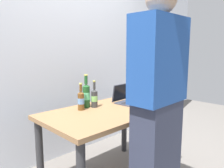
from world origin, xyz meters
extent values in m
cube|color=olive|center=(0.00, 0.00, 0.71)|extent=(1.27, 0.76, 0.04)
cylinder|color=#2D2D30|center=(0.57, -0.32, 0.34)|extent=(0.07, 0.07, 0.69)
cylinder|color=#2D2D30|center=(-0.57, 0.32, 0.34)|extent=(0.07, 0.07, 0.69)
cylinder|color=#2D2D30|center=(0.57, 0.32, 0.34)|extent=(0.07, 0.07, 0.69)
cube|color=#383D4C|center=(0.38, 0.02, 0.73)|extent=(0.35, 0.27, 0.01)
cube|color=#232326|center=(0.38, 0.00, 0.74)|extent=(0.29, 0.17, 0.00)
cube|color=#383D4C|center=(0.37, 0.16, 0.83)|extent=(0.33, 0.06, 0.19)
cube|color=black|center=(0.37, 0.16, 0.83)|extent=(0.30, 0.05, 0.17)
cylinder|color=brown|center=(-0.19, 0.19, 0.81)|extent=(0.06, 0.06, 0.16)
cone|color=brown|center=(-0.19, 0.19, 0.90)|extent=(0.06, 0.06, 0.02)
cylinder|color=brown|center=(-0.19, 0.19, 0.94)|extent=(0.03, 0.03, 0.07)
cylinder|color=#BFB74C|center=(-0.19, 0.19, 0.98)|extent=(0.03, 0.03, 0.01)
cylinder|color=#5E89BB|center=(-0.19, 0.19, 0.81)|extent=(0.06, 0.06, 0.06)
cylinder|color=#1E5123|center=(-0.09, 0.23, 0.83)|extent=(0.07, 0.07, 0.21)
cone|color=#1E5123|center=(-0.09, 0.23, 0.95)|extent=(0.07, 0.07, 0.03)
cylinder|color=#1E5123|center=(-0.09, 0.23, 1.01)|extent=(0.03, 0.03, 0.08)
cylinder|color=#BFB74C|center=(-0.09, 0.23, 1.05)|extent=(0.04, 0.04, 0.01)
cylinder|color=#5CC884|center=(-0.09, 0.23, 0.84)|extent=(0.07, 0.07, 0.07)
cylinder|color=#333333|center=(-0.03, 0.18, 0.81)|extent=(0.06, 0.06, 0.16)
cone|color=#333333|center=(-0.03, 0.18, 0.90)|extent=(0.06, 0.06, 0.02)
cylinder|color=#333333|center=(-0.03, 0.18, 0.95)|extent=(0.03, 0.03, 0.08)
cylinder|color=#BFB74C|center=(-0.03, 0.18, 0.99)|extent=(0.03, 0.03, 0.01)
cylinder|color=#7BBA5C|center=(-0.03, 0.18, 0.82)|extent=(0.06, 0.06, 0.06)
cube|color=#2D3347|center=(-0.11, -0.62, 0.47)|extent=(0.38, 0.22, 0.93)
cube|color=#1E4793|center=(-0.11, -0.62, 1.23)|extent=(0.45, 0.23, 0.59)
cube|color=silver|center=(0.00, 0.82, 1.30)|extent=(6.00, 0.10, 2.60)
camera|label=1|loc=(-1.40, -1.47, 1.30)|focal=34.73mm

